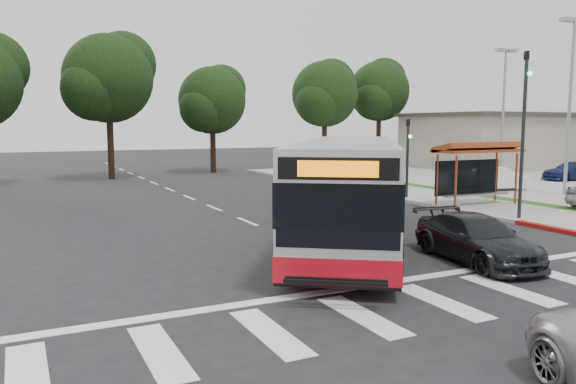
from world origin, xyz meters
TOP-DOWN VIEW (x-y plane):
  - ground at (0.00, 0.00)m, footprint 140.00×140.00m
  - sidewalk_east at (11.00, 8.00)m, footprint 4.00×40.00m
  - curb_east at (9.00, 8.00)m, footprint 0.30×40.00m
  - parking_lot at (23.00, 10.00)m, footprint 18.00×36.00m
  - commercial_building at (30.00, 22.00)m, footprint 14.00×10.00m
  - building_roof_cap at (30.00, 22.00)m, footprint 14.60×10.60m
  - crosswalk_ladder at (0.00, -5.00)m, footprint 18.00×2.60m
  - bus_shelter at (10.80, 5.10)m, footprint 4.20×1.60m
  - traffic_signal_ne_tall at (9.60, 1.49)m, footprint 0.18×0.37m
  - traffic_signal_ne_short at (9.60, 8.49)m, footprint 0.18×0.37m
  - lot_light_front at (18.00, 6.00)m, footprint 1.90×0.35m
  - lot_light_mid at (24.00, 16.00)m, footprint 1.90×0.35m
  - tree_ne_a at (16.08, 28.06)m, footprint 6.16×5.74m
  - tree_ne_b at (23.08, 30.06)m, footprint 6.16×5.74m
  - tree_north_a at (-1.92, 26.07)m, footprint 6.60×6.15m
  - tree_north_b at (6.07, 28.06)m, footprint 5.72×5.33m
  - transit_bus at (1.54, 1.14)m, footprint 9.32×11.87m
  - dark_sedan at (3.27, -2.66)m, footprint 2.43×4.60m
  - parked_car_1 at (15.86, 8.75)m, footprint 4.14×1.47m
  - parked_car_3 at (24.92, 10.87)m, footprint 4.28×2.14m

SIDE VIEW (x-z plane):
  - ground at x=0.00m, z-range 0.00..0.00m
  - crosswalk_ladder at x=0.00m, z-range 0.00..0.01m
  - parking_lot at x=23.00m, z-range 0.00..0.10m
  - sidewalk_east at x=11.00m, z-range 0.00..0.12m
  - curb_east at x=9.00m, z-range 0.00..0.15m
  - dark_sedan at x=3.27m, z-range 0.00..1.27m
  - parked_car_3 at x=24.92m, z-range 0.10..1.29m
  - parked_car_1 at x=15.86m, z-range 0.10..1.46m
  - transit_bus at x=1.54m, z-range 0.00..3.24m
  - commercial_building at x=30.00m, z-range 0.00..4.40m
  - bus_shelter at x=10.80m, z-range 0.92..3.78m
  - traffic_signal_ne_short at x=9.60m, z-range 0.48..4.48m
  - traffic_signal_ne_tall at x=9.60m, z-range 0.63..7.13m
  - building_roof_cap at x=30.00m, z-range 4.40..4.70m
  - tree_north_b at x=6.07m, z-range 1.45..9.88m
  - lot_light_front at x=18.00m, z-range 1.40..10.41m
  - lot_light_mid at x=24.00m, z-range 1.40..10.41m
  - tree_ne_a at x=16.08m, z-range 1.74..11.04m
  - tree_ne_b at x=23.08m, z-range 1.91..11.93m
  - tree_north_a at x=-1.92m, z-range 1.84..12.01m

